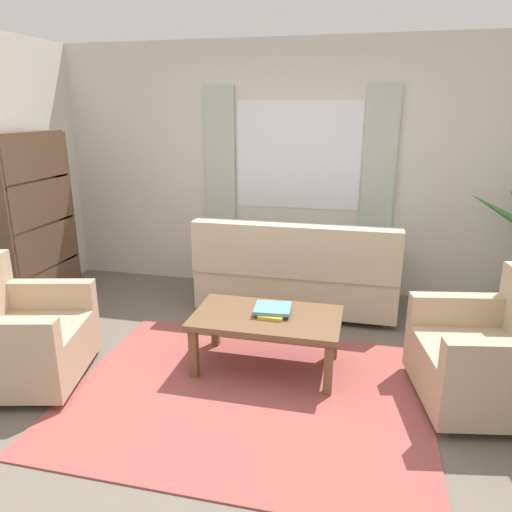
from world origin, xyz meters
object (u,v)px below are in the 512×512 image
Objects in this scene: couch at (297,274)px; armchair_left at (16,336)px; armchair_right at (493,356)px; book_stack_on_table at (273,310)px; bookshelf at (35,220)px; coffee_table at (267,322)px.

couch is 1.89× the size of armchair_left.
armchair_right is at bearing -95.45° from armchair_left.
bookshelf is (-2.45, 0.60, 0.43)m from book_stack_on_table.
bookshelf is at bearing 15.76° from armchair_left.
couch is 1.95× the size of armchair_right.
armchair_right is (1.49, -1.29, -0.01)m from couch.
couch reaches higher than armchair_left.
coffee_table is at bearing -104.64° from armchair_right.
bookshelf is (-0.69, 1.23, 0.54)m from armchair_left.
book_stack_on_table reaches higher than coffee_table.
couch reaches higher than book_stack_on_table.
book_stack_on_table is (-1.51, 0.17, 0.11)m from armchair_right.
armchair_left is at bearing -92.44° from armchair_right.
armchair_left is 1.81m from coffee_table.
armchair_right is at bearing -6.24° from book_stack_on_table.
bookshelf reaches higher than coffee_table.
coffee_table is (1.72, 0.57, 0.03)m from armchair_left.
armchair_left is 1.87m from book_stack_on_table.
armchair_right is 0.57× the size of bookshelf.
couch is 1.18m from coffee_table.
bookshelf reaches higher than couch.
armchair_right is 1.52m from book_stack_on_table.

